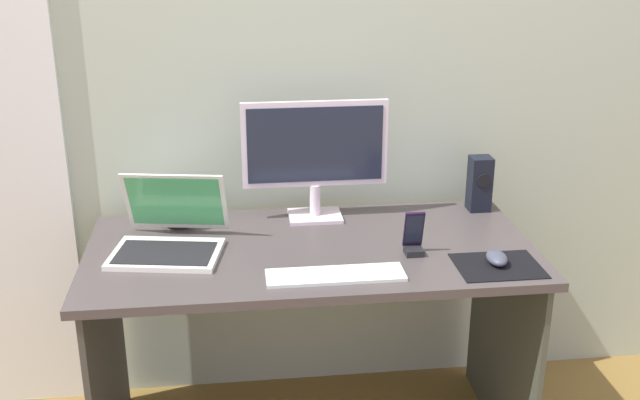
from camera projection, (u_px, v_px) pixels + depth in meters
name	position (u px, v px, depth m)	size (l,w,h in m)	color
wall_back	(297.00, 59.00, 2.61)	(6.00, 0.04, 2.50)	#B0BCA4
desk	(311.00, 290.00, 2.47)	(1.40, 0.69, 0.73)	#463F3E
monitor	(315.00, 153.00, 2.56)	(0.49, 0.14, 0.41)	silver
speaker_right	(480.00, 184.00, 2.69)	(0.07, 0.08, 0.19)	black
laptop	(169.00, 236.00, 2.38)	(0.38, 0.37, 0.22)	white
fishbowl	(178.00, 203.00, 2.56)	(0.16, 0.16, 0.16)	silver
keyboard_external	(336.00, 275.00, 2.21)	(0.40, 0.11, 0.01)	white
mousepad	(498.00, 266.00, 2.28)	(0.25, 0.20, 0.00)	black
mouse	(497.00, 258.00, 2.29)	(0.06, 0.10, 0.04)	#3F4453
phone_in_dock	(414.00, 239.00, 2.35)	(0.06, 0.06, 0.14)	black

